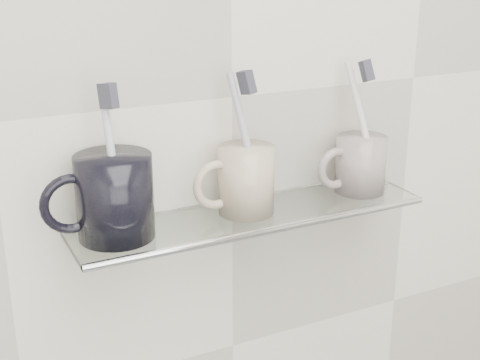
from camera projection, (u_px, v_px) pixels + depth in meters
wall_back at (232, 97)px, 0.92m from camera, size 2.50×0.00×2.50m
shelf_glass at (252, 215)px, 0.92m from camera, size 0.50×0.12×0.01m
shelf_rail at (271, 230)px, 0.88m from camera, size 0.50×0.01×0.01m
bracket_left at (94, 238)px, 0.88m from camera, size 0.02×0.03×0.02m
bracket_right at (356, 189)px, 1.05m from camera, size 0.02×0.03×0.02m
mug_left at (115, 197)px, 0.83m from camera, size 0.10×0.10×0.11m
mug_left_handle at (71, 204)px, 0.81m from camera, size 0.08×0.01×0.08m
toothbrush_left at (112, 161)px, 0.81m from camera, size 0.02×0.04×0.19m
bristles_left at (108, 96)px, 0.79m from camera, size 0.02×0.03×0.03m
mug_center at (246, 180)px, 0.91m from camera, size 0.10×0.10×0.09m
mug_center_handle at (217, 185)px, 0.89m from camera, size 0.07×0.01×0.07m
toothbrush_center at (246, 142)px, 0.89m from camera, size 0.05×0.04×0.19m
bristles_center at (247, 82)px, 0.86m from camera, size 0.02×0.03×0.04m
mug_right at (361, 164)px, 0.99m from camera, size 0.09×0.09×0.08m
mug_right_handle at (336, 168)px, 0.97m from camera, size 0.06×0.01×0.06m
toothbrush_right at (363, 126)px, 0.97m from camera, size 0.04×0.07×0.18m
bristles_right at (367, 71)px, 0.94m from camera, size 0.02×0.03×0.04m
chrome_cap at (376, 183)px, 1.01m from camera, size 0.04×0.04×0.02m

